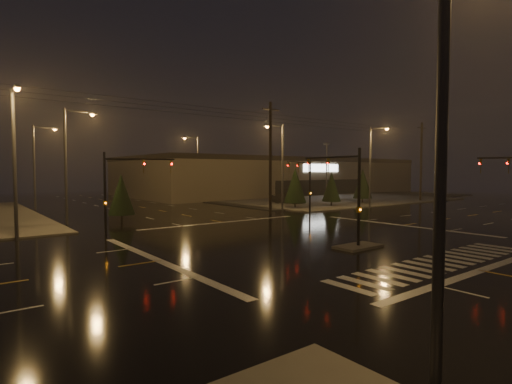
% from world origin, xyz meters
% --- Properties ---
extents(ground, '(140.00, 140.00, 0.00)m').
position_xyz_m(ground, '(0.00, 0.00, 0.00)').
color(ground, black).
rests_on(ground, ground).
extents(sidewalk_ne, '(36.00, 36.00, 0.12)m').
position_xyz_m(sidewalk_ne, '(30.00, 30.00, 0.06)').
color(sidewalk_ne, '#4C4944').
rests_on(sidewalk_ne, ground).
extents(median_island, '(3.00, 1.60, 0.15)m').
position_xyz_m(median_island, '(0.00, -4.00, 0.07)').
color(median_island, '#4C4944').
rests_on(median_island, ground).
extents(crosswalk, '(15.00, 2.60, 0.01)m').
position_xyz_m(crosswalk, '(0.00, -9.00, 0.01)').
color(crosswalk, beige).
rests_on(crosswalk, ground).
extents(stop_bar_near, '(16.00, 0.50, 0.01)m').
position_xyz_m(stop_bar_near, '(0.00, -11.00, 0.01)').
color(stop_bar_near, beige).
rests_on(stop_bar_near, ground).
extents(stop_bar_far, '(16.00, 0.50, 0.01)m').
position_xyz_m(stop_bar_far, '(0.00, 11.00, 0.01)').
color(stop_bar_far, beige).
rests_on(stop_bar_far, ground).
extents(parking_lot, '(50.00, 24.00, 0.08)m').
position_xyz_m(parking_lot, '(35.00, 28.00, 0.04)').
color(parking_lot, black).
rests_on(parking_lot, ground).
extents(retail_building, '(60.20, 28.30, 7.20)m').
position_xyz_m(retail_building, '(35.00, 45.99, 3.84)').
color(retail_building, '#6D644D').
rests_on(retail_building, ground).
extents(signal_mast_median, '(0.25, 4.59, 6.00)m').
position_xyz_m(signal_mast_median, '(0.00, -3.07, 3.75)').
color(signal_mast_median, black).
rests_on(signal_mast_median, ground).
extents(signal_mast_ne, '(4.84, 1.86, 6.00)m').
position_xyz_m(signal_mast_ne, '(9.50, 10.14, 3.79)').
color(signal_mast_ne, black).
rests_on(signal_mast_ne, ground).
extents(signal_mast_nw, '(4.84, 1.86, 6.00)m').
position_xyz_m(signal_mast_nw, '(-9.50, 10.14, 3.79)').
color(signal_mast_nw, black).
rests_on(signal_mast_nw, ground).
extents(streetlight_0, '(2.77, 0.32, 10.00)m').
position_xyz_m(streetlight_0, '(-11.18, -15.00, 5.80)').
color(streetlight_0, '#38383A').
rests_on(streetlight_0, ground).
extents(streetlight_1, '(2.77, 0.32, 10.00)m').
position_xyz_m(streetlight_1, '(-11.18, 18.00, 5.80)').
color(streetlight_1, '#38383A').
rests_on(streetlight_1, ground).
extents(streetlight_2, '(2.77, 0.32, 10.00)m').
position_xyz_m(streetlight_2, '(-11.18, 34.00, 5.80)').
color(streetlight_2, '#38383A').
rests_on(streetlight_2, ground).
extents(streetlight_3, '(2.77, 0.32, 10.00)m').
position_xyz_m(streetlight_3, '(11.18, 16.00, 5.80)').
color(streetlight_3, '#38383A').
rests_on(streetlight_3, ground).
extents(streetlight_4, '(2.77, 0.32, 10.00)m').
position_xyz_m(streetlight_4, '(11.18, 36.00, 5.80)').
color(streetlight_4, '#38383A').
rests_on(streetlight_4, ground).
extents(streetlight_5, '(0.32, 2.77, 10.00)m').
position_xyz_m(streetlight_5, '(-16.00, 11.18, 5.80)').
color(streetlight_5, '#38383A').
rests_on(streetlight_5, ground).
extents(streetlight_6, '(0.32, 2.77, 10.00)m').
position_xyz_m(streetlight_6, '(22.00, 11.18, 5.80)').
color(streetlight_6, '#38383A').
rests_on(streetlight_6, ground).
extents(utility_pole_1, '(2.20, 0.32, 12.00)m').
position_xyz_m(utility_pole_1, '(8.00, 14.00, 6.13)').
color(utility_pole_1, black).
rests_on(utility_pole_1, ground).
extents(utility_pole_2, '(2.20, 0.32, 12.00)m').
position_xyz_m(utility_pole_2, '(38.00, 14.00, 6.13)').
color(utility_pole_2, black).
rests_on(utility_pole_2, ground).
extents(conifer_0, '(2.78, 2.78, 5.04)m').
position_xyz_m(conifer_0, '(14.69, 17.22, 2.87)').
color(conifer_0, black).
rests_on(conifer_0, ground).
extents(conifer_1, '(2.44, 2.44, 4.51)m').
position_xyz_m(conifer_1, '(19.79, 15.81, 2.60)').
color(conifer_1, black).
rests_on(conifer_1, ground).
extents(conifer_2, '(2.73, 2.73, 4.96)m').
position_xyz_m(conifer_2, '(27.68, 16.94, 2.83)').
color(conifer_2, black).
rests_on(conifer_2, ground).
extents(conifer_3, '(2.35, 2.35, 4.37)m').
position_xyz_m(conifer_3, '(-7.23, 16.61, 2.53)').
color(conifer_3, black).
rests_on(conifer_3, ground).
extents(car_parked, '(2.98, 5.31, 1.71)m').
position_xyz_m(car_parked, '(18.17, 22.31, 0.85)').
color(car_parked, black).
rests_on(car_parked, ground).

